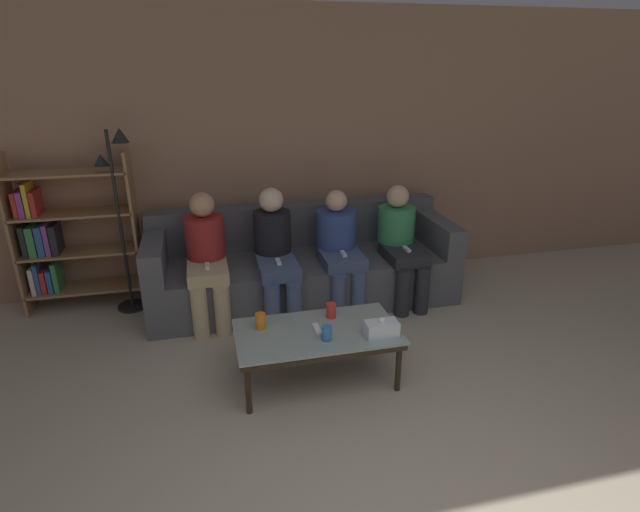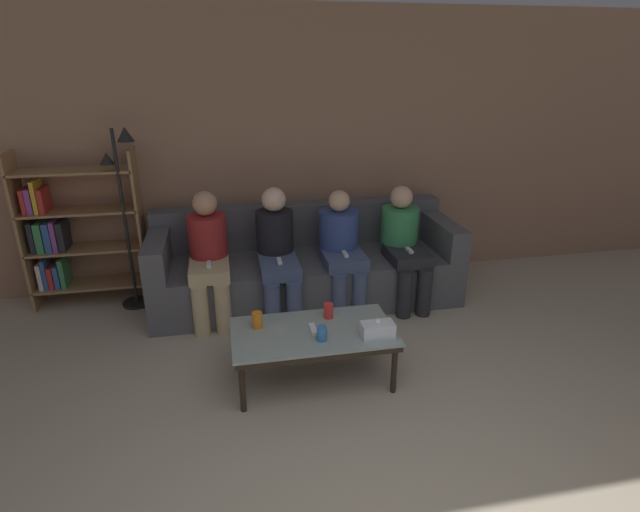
{
  "view_description": "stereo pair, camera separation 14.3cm",
  "coord_description": "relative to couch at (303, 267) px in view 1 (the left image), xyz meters",
  "views": [
    {
      "loc": [
        -0.85,
        -1.16,
        2.12
      ],
      "look_at": [
        0.0,
        2.38,
        0.68
      ],
      "focal_mm": 28.0,
      "sensor_mm": 36.0,
      "label": 1
    },
    {
      "loc": [
        -0.71,
        -1.19,
        2.12
      ],
      "look_at": [
        0.0,
        2.38,
        0.68
      ],
      "focal_mm": 28.0,
      "sensor_mm": 36.0,
      "label": 2
    }
  ],
  "objects": [
    {
      "name": "seated_person_left_end",
      "position": [
        -0.87,
        -0.21,
        0.29
      ],
      "size": [
        0.33,
        0.66,
        1.1
      ],
      "color": "tan",
      "rests_on": "ground_plane"
    },
    {
      "name": "seated_person_mid_left",
      "position": [
        -0.29,
        -0.23,
        0.29
      ],
      "size": [
        0.33,
        0.73,
        1.11
      ],
      "color": "#47567A",
      "rests_on": "ground_plane"
    },
    {
      "name": "game_remote",
      "position": [
        -0.17,
        -1.33,
        0.1
      ],
      "size": [
        0.04,
        0.15,
        0.02
      ],
      "color": "white",
      "rests_on": "coffee_table"
    },
    {
      "name": "tissue_box",
      "position": [
        0.23,
        -1.49,
        0.14
      ],
      "size": [
        0.22,
        0.12,
        0.13
      ],
      "color": "silver",
      "rests_on": "coffee_table"
    },
    {
      "name": "standing_lamp",
      "position": [
        -1.55,
        0.16,
        0.68
      ],
      "size": [
        0.31,
        0.26,
        1.61
      ],
      "color": "black",
      "rests_on": "ground_plane"
    },
    {
      "name": "coffee_table",
      "position": [
        -0.17,
        -1.33,
        0.05
      ],
      "size": [
        1.11,
        0.6,
        0.39
      ],
      "color": "#8C9E99",
      "rests_on": "ground_plane"
    },
    {
      "name": "wall_back",
      "position": [
        0.0,
        0.53,
        0.99
      ],
      "size": [
        12.0,
        0.06,
        2.6
      ],
      "color": "#9E755B",
      "rests_on": "ground_plane"
    },
    {
      "name": "seated_person_right_end",
      "position": [
        0.87,
        -0.22,
        0.27
      ],
      "size": [
        0.34,
        0.69,
        1.07
      ],
      "color": "#28282D",
      "rests_on": "ground_plane"
    },
    {
      "name": "cup_near_left",
      "position": [
        -0.54,
        -1.21,
        0.14
      ],
      "size": [
        0.07,
        0.07,
        0.11
      ],
      "color": "orange",
      "rests_on": "coffee_table"
    },
    {
      "name": "cup_far_center",
      "position": [
        -0.14,
        -1.46,
        0.14
      ],
      "size": [
        0.07,
        0.07,
        0.1
      ],
      "color": "#3372BF",
      "rests_on": "coffee_table"
    },
    {
      "name": "bookshelf",
      "position": [
        -2.09,
        0.3,
        0.37
      ],
      "size": [
        1.01,
        0.32,
        1.41
      ],
      "color": "#9E754C",
      "rests_on": "ground_plane"
    },
    {
      "name": "couch",
      "position": [
        0.0,
        0.0,
        0.0
      ],
      "size": [
        2.78,
        0.91,
        0.84
      ],
      "color": "#515156",
      "rests_on": "ground_plane"
    },
    {
      "name": "seated_person_mid_right",
      "position": [
        0.29,
        -0.21,
        0.27
      ],
      "size": [
        0.36,
        0.66,
        1.05
      ],
      "color": "#47567A",
      "rests_on": "ground_plane"
    },
    {
      "name": "cup_near_right",
      "position": [
        -0.03,
        -1.17,
        0.14
      ],
      "size": [
        0.07,
        0.07,
        0.11
      ],
      "color": "red",
      "rests_on": "coffee_table"
    }
  ]
}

